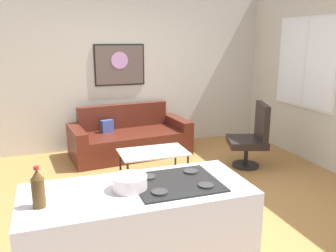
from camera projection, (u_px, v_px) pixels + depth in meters
name	position (u px, v px, depth m)	size (l,w,h in m)	color
ground	(168.00, 203.00, 4.24)	(6.40, 6.40, 0.04)	#A5733C
back_wall	(123.00, 68.00, 6.12)	(6.40, 0.05, 2.80)	beige
right_wall	(336.00, 75.00, 4.99)	(0.05, 6.40, 2.80)	beige
couch	(129.00, 139.00, 5.90)	(2.00, 1.08, 0.81)	#4E1F14
coffee_table	(153.00, 154.00, 4.83)	(0.92, 0.58, 0.40)	silver
armchair	(252.00, 137.00, 5.28)	(0.71, 0.72, 0.98)	black
kitchen_counter	(139.00, 245.00, 2.56)	(1.59, 0.70, 0.92)	silver
soda_bottle	(38.00, 189.00, 2.15)	(0.08, 0.08, 0.27)	#533918
mixing_bowl	(130.00, 183.00, 2.42)	(0.24, 0.24, 0.10)	silver
wall_painting	(120.00, 65.00, 6.04)	(0.87, 0.03, 0.70)	black
window	(306.00, 63.00, 5.50)	(0.03, 1.34, 1.41)	silver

